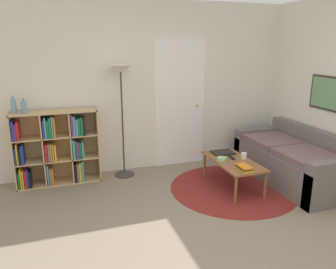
# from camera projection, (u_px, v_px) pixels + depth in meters

# --- Properties ---
(ground_plane) EXTENTS (14.00, 14.00, 0.00)m
(ground_plane) POSITION_uv_depth(u_px,v_px,m) (227.00, 254.00, 3.15)
(ground_plane) COLOR gray
(wall_back) EXTENTS (7.43, 0.11, 2.60)m
(wall_back) POSITION_uv_depth(u_px,v_px,m) (154.00, 88.00, 5.13)
(wall_back) COLOR silver
(wall_back) RESTS_ON ground_plane
(wall_right) EXTENTS (0.08, 5.51, 2.60)m
(wall_right) POSITION_uv_depth(u_px,v_px,m) (329.00, 92.00, 4.64)
(wall_right) COLOR silver
(wall_right) RESTS_ON ground_plane
(rug) EXTENTS (1.75, 1.75, 0.01)m
(rug) POSITION_uv_depth(u_px,v_px,m) (233.00, 188.00, 4.60)
(rug) COLOR maroon
(rug) RESTS_ON ground_plane
(bookshelf) EXTENTS (1.16, 0.34, 1.06)m
(bookshelf) POSITION_uv_depth(u_px,v_px,m) (55.00, 148.00, 4.67)
(bookshelf) COLOR tan
(bookshelf) RESTS_ON ground_plane
(floor_lamp) EXTENTS (0.34, 0.34, 1.67)m
(floor_lamp) POSITION_uv_depth(u_px,v_px,m) (121.00, 84.00, 4.70)
(floor_lamp) COLOR #333333
(floor_lamp) RESTS_ON ground_plane
(couch) EXTENTS (0.88, 1.82, 0.75)m
(couch) POSITION_uv_depth(u_px,v_px,m) (295.00, 161.00, 4.82)
(couch) COLOR #66605B
(couch) RESTS_ON ground_plane
(coffee_table) EXTENTS (0.51, 1.02, 0.39)m
(coffee_table) POSITION_uv_depth(u_px,v_px,m) (233.00, 163.00, 4.56)
(coffee_table) COLOR brown
(coffee_table) RESTS_ON ground_plane
(laptop) EXTENTS (0.33, 0.25, 0.02)m
(laptop) POSITION_uv_depth(u_px,v_px,m) (223.00, 152.00, 4.86)
(laptop) COLOR black
(laptop) RESTS_ON coffee_table
(bowl) EXTENTS (0.13, 0.13, 0.05)m
(bowl) POSITION_uv_depth(u_px,v_px,m) (222.00, 159.00, 4.56)
(bowl) COLOR #9ED193
(bowl) RESTS_ON coffee_table
(book_stack_on_table) EXTENTS (0.14, 0.23, 0.06)m
(book_stack_on_table) POSITION_uv_depth(u_px,v_px,m) (244.00, 168.00, 4.22)
(book_stack_on_table) COLOR gold
(book_stack_on_table) RESTS_ON coffee_table
(cup) EXTENTS (0.08, 0.08, 0.08)m
(cup) POSITION_uv_depth(u_px,v_px,m) (244.00, 156.00, 4.62)
(cup) COLOR white
(cup) RESTS_ON coffee_table
(remote) EXTENTS (0.07, 0.17, 0.02)m
(remote) POSITION_uv_depth(u_px,v_px,m) (232.00, 157.00, 4.65)
(remote) COLOR black
(remote) RESTS_ON coffee_table
(bottle_left) EXTENTS (0.07, 0.07, 0.24)m
(bottle_left) POSITION_uv_depth(u_px,v_px,m) (14.00, 106.00, 4.37)
(bottle_left) COLOR #6B93A3
(bottle_left) RESTS_ON bookshelf
(bottle_middle) EXTENTS (0.07, 0.07, 0.20)m
(bottle_middle) POSITION_uv_depth(u_px,v_px,m) (24.00, 107.00, 4.38)
(bottle_middle) COLOR #6B93A3
(bottle_middle) RESTS_ON bookshelf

